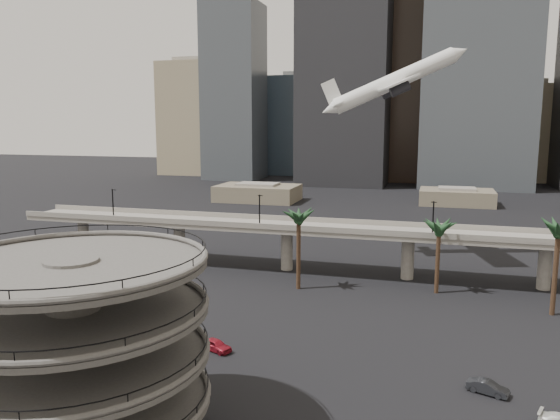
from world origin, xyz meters
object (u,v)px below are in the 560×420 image
(parking_ramp, at_px, (75,334))
(car_b, at_px, (488,387))
(car_a, at_px, (216,345))
(overpass, at_px, (346,234))
(airborne_jet, at_px, (393,82))

(parking_ramp, distance_m, car_b, 40.12)
(car_a, bearing_deg, overpass, 7.62)
(parking_ramp, distance_m, airborne_jet, 81.44)
(parking_ramp, height_order, car_b, parking_ramp)
(overpass, bearing_deg, car_a, -103.99)
(overpass, relative_size, airborne_jet, 4.48)
(airborne_jet, height_order, car_a, airborne_jet)
(car_a, xyz_separation_m, car_b, (30.64, -2.15, -0.05))
(airborne_jet, xyz_separation_m, car_b, (14.93, -56.11, -34.39))
(overpass, bearing_deg, airborne_jet, 68.66)
(parking_ramp, bearing_deg, car_a, 80.44)
(parking_ramp, bearing_deg, overpass, 77.57)
(parking_ramp, distance_m, overpass, 60.46)
(airborne_jet, distance_m, car_a, 65.86)
(airborne_jet, bearing_deg, car_b, -90.23)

